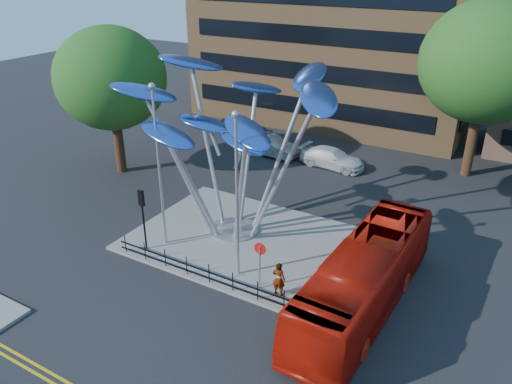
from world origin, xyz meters
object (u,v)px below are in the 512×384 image
Objects in this scene: parked_car_left at (242,126)px; tree_left at (111,79)px; tree_right at (487,62)px; no_entry_sign_island at (260,258)px; traffic_light_island at (142,208)px; red_bus at (365,278)px; leaf_sculpture at (232,116)px; street_lamp_right at (237,182)px; pedestrian at (279,279)px; parked_car_mid at (269,145)px; parked_car_right at (332,158)px; street_lamp_left at (158,154)px.

tree_left is at bearing 162.75° from parked_car_left.
tree_right is 4.94× the size of no_entry_sign_island.
red_bus is at bearing 6.16° from traffic_light_island.
leaf_sculpture is 18.18m from parked_car_left.
leaf_sculpture is at bearing 134.33° from no_entry_sign_island.
street_lamp_right is 4.82m from pedestrian.
parked_car_mid is at bearing 109.53° from leaf_sculpture.
parked_car_right is at bearing 100.38° from no_entry_sign_island.
traffic_light_island reaches higher than red_bus.
street_lamp_left reaches higher than street_lamp_right.
traffic_light_island is at bearing -164.49° from parked_car_left.
traffic_light_island reaches higher than pedestrian.
tree_left is 1.17× the size of street_lamp_left.
leaf_sculpture is (-10.07, -15.32, -1.16)m from tree_right.
street_lamp_left is 11.72m from red_bus.
leaf_sculpture reaches higher than street_lamp_right.
parked_car_mid reaches higher than parked_car_left.
street_lamp_right is 6.05m from traffic_light_island.
parked_car_left is at bearing 136.40° from red_bus.
parked_car_mid is (-12.81, 14.61, -0.80)m from red_bus.
leaf_sculpture is 13.36m from parked_car_right.
tree_right is 7.08× the size of pedestrian.
tree_left is (-22.00, -12.00, -1.24)m from tree_right.
street_lamp_right reaches higher than pedestrian.
street_lamp_left is at bearing -168.65° from parked_car_mid.
tree_right is at bearing 56.31° from traffic_light_island.
tree_right is 1.06× the size of red_bus.
tree_right is 12.07m from parked_car_right.
pedestrian is (8.00, 0.01, -1.61)m from traffic_light_island.
traffic_light_island is 16.60m from parked_car_right.
pedestrian is (7.50, -0.99, -4.35)m from street_lamp_left.
tree_right is at bearing 55.95° from street_lamp_left.
street_lamp_left is at bearing 63.43° from traffic_light_island.
street_lamp_left is (-2.43, -3.18, -1.52)m from leaf_sculpture.
parked_car_left is (-8.64, 14.79, -6.11)m from leaf_sculpture.
leaf_sculpture is at bearing 178.22° from parked_car_right.
tree_right is at bearing 87.67° from red_bus.
no_entry_sign_island is at bearing -17.87° from street_lamp_right.
tree_right is at bearing 28.61° from tree_left.
street_lamp_right is at bearing -149.98° from parked_car_left.
tree_left is at bearing -151.39° from tree_right.
pedestrian is (1.00, -0.01, -0.81)m from no_entry_sign_island.
parked_car_left is 5.47m from parked_car_mid.
red_bus is at bearing -149.18° from parked_car_right.
traffic_light_island reaches higher than no_entry_sign_island.
tree_right is at bearing 68.46° from street_lamp_right.
parked_car_right is at bearing -158.47° from tree_right.
leaf_sculpture is 3.71× the size of traffic_light_island.
tree_left is at bearing 164.45° from leaf_sculpture.
traffic_light_island is at bearing -170.85° from parked_car_mid.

